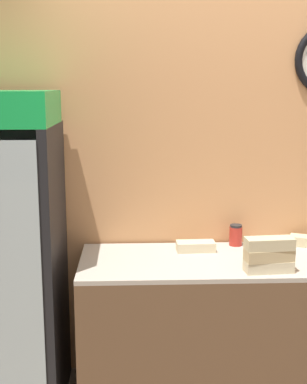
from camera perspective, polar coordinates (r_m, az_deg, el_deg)
The scene contains 7 objects.
wall_back at distance 3.38m, azimuth 9.63°, elevation 3.04°, with size 5.20×0.10×2.70m.
prep_counter at distance 3.30m, azimuth 10.35°, elevation -14.09°, with size 1.99×0.65×0.86m.
sandwich_stack_bottom at distance 2.93m, azimuth 12.17°, elevation -7.73°, with size 0.26×0.12×0.06m.
sandwich_stack_middle at distance 2.91m, azimuth 12.22°, elevation -6.57°, with size 0.26×0.13×0.06m.
sandwich_stack_top at distance 2.90m, azimuth 12.27°, elevation -5.40°, with size 0.26×0.12×0.06m.
sandwich_flat_left at distance 3.23m, azimuth 4.53°, elevation -5.79°, with size 0.23×0.12×0.06m.
condiment_jar at distance 3.35m, azimuth 8.76°, elevation -4.57°, with size 0.08×0.08×0.13m.
Camera 1 is at (-0.69, -2.03, 1.84)m, focal length 50.00 mm.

